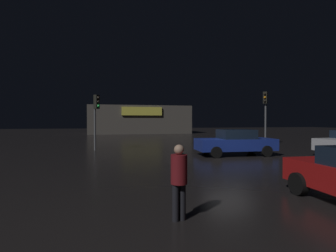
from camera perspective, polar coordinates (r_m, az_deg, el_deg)
The scene contains 6 objects.
ground_plane at distance 14.47m, azimuth 13.06°, elevation -7.02°, with size 120.00×120.00×0.00m, color black.
store_building at distance 43.76m, azimuth -6.36°, elevation 1.39°, with size 16.17×7.61×4.48m.
traffic_signal_main at distance 23.29m, azimuth 20.54°, elevation 3.81°, with size 0.42×0.42×4.48m.
traffic_signal_cross_left at distance 18.58m, azimuth -15.46°, elevation 3.31°, with size 0.43×0.41×3.83m.
car_crossing at distance 15.96m, azimuth 14.53°, elevation -3.47°, with size 4.68×2.22×1.53m.
pedestrian at distance 5.42m, azimuth 2.42°, elevation -11.03°, with size 0.41×0.41×1.56m.
Camera 1 is at (-6.34, -12.85, 2.04)m, focal length 27.83 mm.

